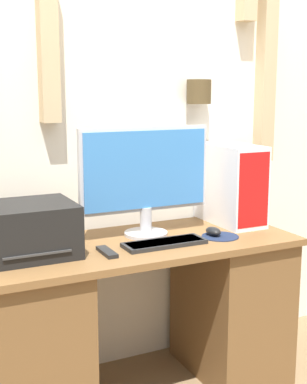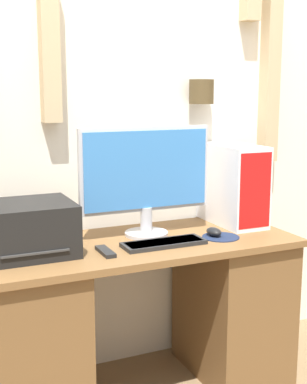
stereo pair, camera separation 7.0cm
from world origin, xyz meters
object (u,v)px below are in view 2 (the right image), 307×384
monitor (146,175)px  keyboard (164,243)px  mouse (214,232)px  printer (26,229)px  computer_tower (233,184)px  remote_control (105,252)px

monitor → keyboard: (0.00, -0.18, -0.27)m
monitor → keyboard: monitor is taller
keyboard → mouse: size_ratio=3.97×
mouse → printer: 0.83m
computer_tower → remote_control: bearing=-163.3°
computer_tower → printer: 1.04m
keyboard → printer: 0.58m
monitor → remote_control: (-0.26, -0.19, -0.27)m
mouse → computer_tower: 0.33m
monitor → remote_control: monitor is taller
mouse → printer: printer is taller
keyboard → printer: (-0.56, 0.12, 0.09)m
monitor → mouse: monitor is taller
printer → mouse: bearing=-5.9°
monitor → printer: size_ratio=1.67×
printer → keyboard: bearing=-12.0°
keyboard → remote_control: size_ratio=2.43×
mouse → computer_tower: bearing=40.9°
keyboard → mouse: 0.27m
keyboard → remote_control: bearing=-178.5°
computer_tower → remote_control: computer_tower is taller
computer_tower → printer: computer_tower is taller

